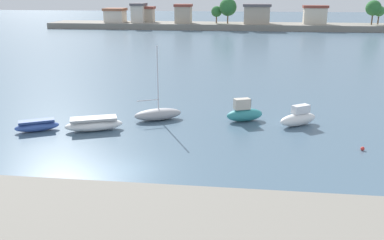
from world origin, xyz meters
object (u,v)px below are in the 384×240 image
object	(u,v)px
moored_boat_2	(158,114)
moored_boat_3	(244,113)
mooring_buoy_1	(363,149)
moored_boat_1	(94,124)
moored_boat_4	(298,118)
mooring_buoy_0	(78,121)
moored_boat_0	(37,126)

from	to	relation	value
moored_boat_2	moored_boat_3	size ratio (longest dim) A/B	1.86
moored_boat_3	mooring_buoy_1	xyz separation A→B (m)	(8.34, -5.98, -0.58)
moored_boat_1	moored_boat_2	bearing A→B (deg)	15.84
moored_boat_1	moored_boat_4	world-z (taller)	moored_boat_4
moored_boat_3	mooring_buoy_0	xyz separation A→B (m)	(-14.07, -2.14, -0.59)
moored_boat_0	mooring_buoy_1	world-z (taller)	moored_boat_0
moored_boat_0	mooring_buoy_0	size ratio (longest dim) A/B	13.43
moored_boat_4	mooring_buoy_1	world-z (taller)	moored_boat_4
moored_boat_0	moored_boat_2	xyz separation A→B (m)	(8.99, 4.15, 0.10)
moored_boat_3	moored_boat_4	bearing A→B (deg)	-31.33
mooring_buoy_0	moored_boat_1	bearing A→B (deg)	-41.81
moored_boat_1	mooring_buoy_0	world-z (taller)	moored_boat_1
mooring_buoy_1	moored_boat_1	bearing A→B (deg)	174.53
moored_boat_2	moored_boat_3	world-z (taller)	moored_boat_2
mooring_buoy_0	mooring_buoy_1	world-z (taller)	mooring_buoy_1
moored_boat_1	mooring_buoy_0	distance (m)	2.87
moored_boat_2	mooring_buoy_1	xyz separation A→B (m)	(15.76, -5.37, -0.40)
moored_boat_4	mooring_buoy_1	distance (m)	6.57
mooring_buoy_1	moored_boat_2	bearing A→B (deg)	161.18
moored_boat_0	moored_boat_4	world-z (taller)	moored_boat_4
mooring_buoy_0	mooring_buoy_1	distance (m)	22.74
moored_boat_4	mooring_buoy_0	size ratio (longest dim) A/B	13.93
moored_boat_1	moored_boat_3	world-z (taller)	moored_boat_3
moored_boat_2	moored_boat_0	bearing A→B (deg)	179.04
moored_boat_1	moored_boat_3	xyz separation A→B (m)	(11.95, 4.04, 0.20)
moored_boat_0	moored_boat_1	xyz separation A→B (m)	(4.47, 0.72, 0.08)
moored_boat_0	moored_boat_2	distance (m)	9.91
moored_boat_3	moored_boat_4	world-z (taller)	moored_boat_3
moored_boat_0	moored_boat_3	bearing A→B (deg)	-11.63
mooring_buoy_1	moored_boat_0	bearing A→B (deg)	177.18
moored_boat_0	moored_boat_2	world-z (taller)	moored_boat_2
moored_boat_3	moored_boat_4	distance (m)	4.53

